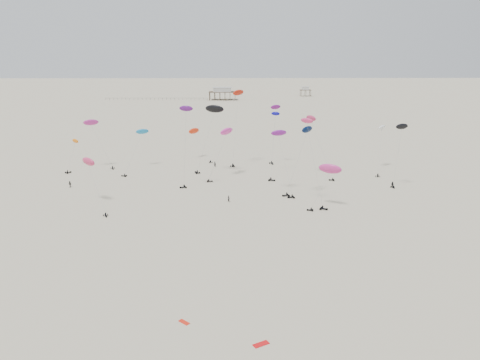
{
  "coord_description": "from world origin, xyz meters",
  "views": [
    {
      "loc": [
        -1.62,
        -21.97,
        37.53
      ],
      "look_at": [
        0.0,
        88.0,
        7.0
      ],
      "focal_mm": 35.0,
      "sensor_mm": 36.0,
      "label": 1
    }
  ],
  "objects_px": {
    "rig_9": "(282,148)",
    "rig_0": "(274,127)",
    "pavilion_main": "(222,94)",
    "rig_4": "(90,167)",
    "pavilion_small": "(305,92)",
    "spectator_0": "(229,202)"
  },
  "relations": [
    {
      "from": "rig_4",
      "to": "spectator_0",
      "type": "height_order",
      "value": "rig_4"
    },
    {
      "from": "pavilion_main",
      "to": "spectator_0",
      "type": "bearing_deg",
      "value": -88.41
    },
    {
      "from": "pavilion_main",
      "to": "rig_9",
      "type": "xyz_separation_m",
      "value": [
        21.4,
        -249.08,
        8.13
      ]
    },
    {
      "from": "pavilion_main",
      "to": "rig_0",
      "type": "distance_m",
      "value": 216.6
    },
    {
      "from": "pavilion_main",
      "to": "pavilion_small",
      "type": "bearing_deg",
      "value": 23.2
    },
    {
      "from": "spectator_0",
      "to": "rig_4",
      "type": "bearing_deg",
      "value": 43.78
    },
    {
      "from": "rig_9",
      "to": "spectator_0",
      "type": "relative_size",
      "value": 9.0
    },
    {
      "from": "pavilion_main",
      "to": "rig_9",
      "type": "bearing_deg",
      "value": -85.09
    },
    {
      "from": "spectator_0",
      "to": "rig_0",
      "type": "bearing_deg",
      "value": -66.24
    },
    {
      "from": "rig_0",
      "to": "rig_4",
      "type": "xyz_separation_m",
      "value": [
        -49.7,
        -42.67,
        -3.41
      ]
    },
    {
      "from": "pavilion_main",
      "to": "rig_4",
      "type": "distance_m",
      "value": 259.46
    },
    {
      "from": "rig_4",
      "to": "rig_9",
      "type": "height_order",
      "value": "rig_9"
    },
    {
      "from": "pavilion_main",
      "to": "spectator_0",
      "type": "xyz_separation_m",
      "value": [
        7.15,
        -257.7,
        -4.22
      ]
    },
    {
      "from": "pavilion_main",
      "to": "rig_0",
      "type": "relative_size",
      "value": 1.04
    },
    {
      "from": "rig_0",
      "to": "rig_9",
      "type": "bearing_deg",
      "value": 70.07
    },
    {
      "from": "spectator_0",
      "to": "pavilion_small",
      "type": "bearing_deg",
      "value": -58.95
    },
    {
      "from": "pavilion_small",
      "to": "rig_9",
      "type": "distance_m",
      "value": 283.41
    },
    {
      "from": "pavilion_small",
      "to": "rig_9",
      "type": "bearing_deg",
      "value": -99.88
    },
    {
      "from": "pavilion_small",
      "to": "rig_0",
      "type": "xyz_separation_m",
      "value": [
        -47.74,
        -245.28,
        9.26
      ]
    },
    {
      "from": "pavilion_main",
      "to": "rig_4",
      "type": "bearing_deg",
      "value": -96.07
    },
    {
      "from": "rig_9",
      "to": "rig_0",
      "type": "bearing_deg",
      "value": -11.72
    },
    {
      "from": "rig_9",
      "to": "pavilion_small",
      "type": "bearing_deg",
      "value": -20.15
    }
  ]
}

